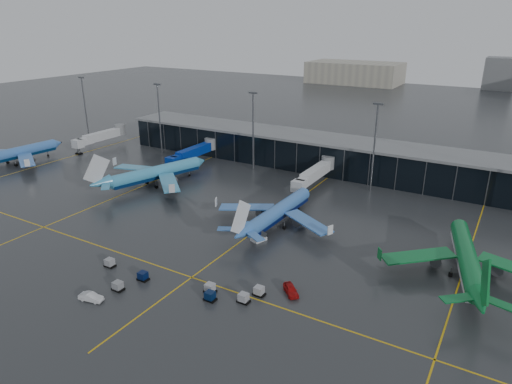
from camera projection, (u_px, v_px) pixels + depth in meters
The scene contains 13 objects.
ground at pixel (198, 236), 105.18m from camera, with size 600.00×600.00×0.00m, color #282B2D.
terminal_pier at pixel (310, 151), 153.19m from camera, with size 142.00×17.00×10.70m.
jet_bridges at pixel (192, 152), 154.83m from camera, with size 94.00×27.50×7.20m.
flood_masts at pixel (310, 136), 138.18m from camera, with size 203.00×0.50×25.50m.
taxi_lines at pixel (258, 229), 108.96m from camera, with size 220.00×120.00×0.02m.
airliner_klm_west at pixel (14, 147), 155.92m from camera, with size 34.52×39.31×12.08m, color #3B70C3, non-canonical shape.
airliner_arkefly at pixel (156, 165), 135.97m from camera, with size 35.16×40.05×12.31m, color #3C97C7, non-canonical shape.
airliner_klm_near at pixel (279, 203), 109.36m from camera, with size 32.11×36.57×11.24m, color #3C74C7, non-canonical shape.
airliner_aer_lingus at pixel (469, 247), 87.45m from camera, with size 33.97×38.69×11.89m, color #0C6C31, non-canonical shape.
baggage_carts at pixel (183, 285), 84.34m from camera, with size 33.34×13.33×1.70m.
mobile_airstair at pixel (259, 237), 102.86m from camera, with size 3.14×3.75×3.45m.
service_van_red at pixel (291, 290), 82.84m from camera, with size 1.92×4.77×1.63m, color #AE0D0D.
service_van_white at pixel (91, 297), 80.77m from camera, with size 1.57×4.51×1.48m, color silver.
Camera 1 is at (59.78, -74.74, 46.78)m, focal length 32.00 mm.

